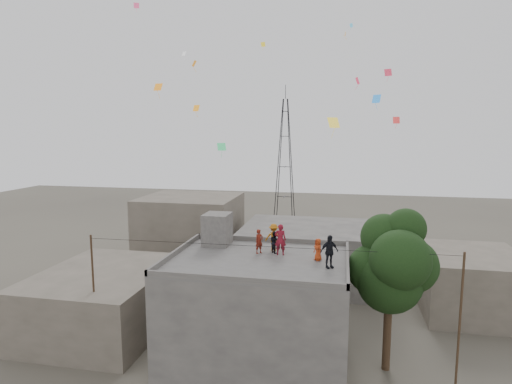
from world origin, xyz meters
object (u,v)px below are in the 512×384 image
Objects in this scene: transmission_tower at (285,160)px; person_red_adult at (280,240)px; person_dark_adult at (329,252)px; stair_head_box at (217,229)px; tree at (393,264)px.

transmission_tower reaches higher than person_red_adult.
person_red_adult reaches higher than person_dark_adult.
transmission_tower reaches higher than stair_head_box.
transmission_tower is at bearing 91.23° from stair_head_box.
person_dark_adult is (7.95, -40.78, -2.08)m from transmission_tower.
person_red_adult is at bearing 116.00° from person_dark_adult.
transmission_tower is at bearing 106.09° from tree.
stair_head_box is at bearing -23.16° from person_red_adult.
stair_head_box is 7.91m from person_dark_adult.
tree is 3.79m from person_dark_adult.
tree is 4.96× the size of person_red_adult.
person_red_adult is (-6.29, 0.49, 0.91)m from tree.
person_dark_adult is (-3.42, -1.37, 0.88)m from tree.
stair_head_box is 1.13× the size of person_dark_adult.
tree is (10.57, -2.00, -1.00)m from stair_head_box.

